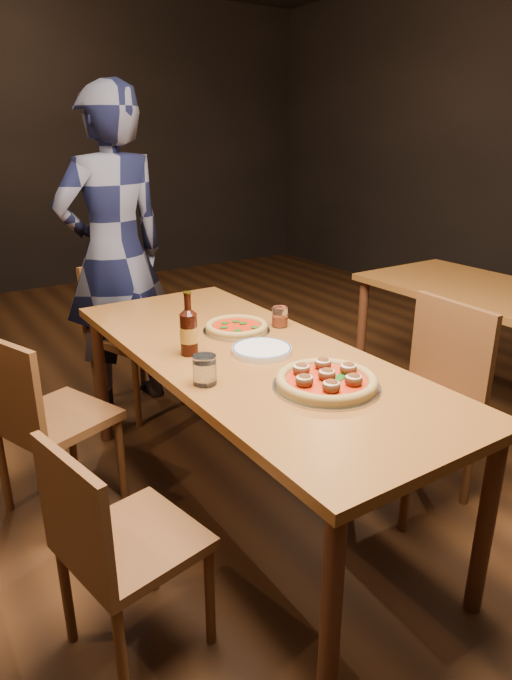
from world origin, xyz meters
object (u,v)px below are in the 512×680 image
pizza_meatball (327,380)px  diner (115,255)px  chair_main_sw (57,417)px  chair_main_e (413,403)px  chair_end (137,336)px  chair_main_nw (133,540)px  beer_bottle (189,333)px  amber_glass (280,317)px  plate_stack (262,350)px  pizza_margherita (237,327)px  table_main (249,368)px  water_glass (205,370)px

pizza_meatball → diner: 1.78m
chair_main_sw → pizza_meatball: (0.74, -0.90, 0.33)m
chair_main_e → chair_end: chair_main_e is taller
chair_main_nw → beer_bottle: bearing=-53.2°
amber_glass → diner: 1.20m
chair_main_nw → diner: bearing=-30.8°
pizza_meatball → plate_stack: size_ratio=1.57×
chair_main_sw → pizza_margherita: chair_main_sw is taller
chair_main_e → diner: size_ratio=0.51×
amber_glass → chair_end: bearing=107.7°
chair_end → amber_glass: (0.32, -1.01, 0.33)m
chair_main_e → amber_glass: bearing=-142.9°
chair_main_nw → table_main: bearing=-70.1°
plate_stack → water_glass: (-0.34, -0.14, 0.04)m
plate_stack → water_glass: 0.37m
pizza_margherita → plate_stack: (-0.05, -0.29, -0.01)m
chair_main_e → beer_bottle: (-0.87, 0.44, 0.37)m
chair_main_nw → pizza_margherita: chair_main_nw is taller
chair_main_e → diner: bearing=-153.1°
table_main → diner: bearing=93.0°
water_glass → amber_glass: 0.71m
table_main → amber_glass: size_ratio=21.57×
chair_end → pizza_meatball: bearing=-106.9°
water_glass → chair_main_sw: bearing=121.7°
chair_main_e → diner: diner is taller
pizza_margherita → plate_stack: size_ratio=1.24×
chair_main_nw → diner: size_ratio=0.44×
pizza_margherita → diner: bearing=98.7°
pizza_meatball → beer_bottle: 0.61m
table_main → chair_main_e: chair_main_e is taller
table_main → amber_glass: amber_glass is taller
amber_glass → pizza_meatball: bearing=-111.6°
table_main → water_glass: 0.37m
table_main → diner: (-0.07, 1.33, 0.26)m
diner → pizza_margherita: bearing=90.6°
beer_bottle → water_glass: beer_bottle is taller
chair_end → amber_glass: 1.11m
chair_main_nw → amber_glass: amber_glass is taller
plate_stack → amber_glass: bearing=42.2°
table_main → plate_stack: size_ratio=8.14×
plate_stack → table_main: bearing=144.3°
table_main → diner: diner is taller
chair_main_e → chair_end: 1.68m
chair_end → pizza_margherita: (0.12, -0.95, 0.31)m
chair_main_sw → chair_main_e: size_ratio=0.94×
chair_main_nw → plate_stack: 0.91m
pizza_margherita → diner: diner is taller
beer_bottle → amber_glass: bearing=9.6°
pizza_margherita → water_glass: bearing=-132.9°
chair_main_e → pizza_meatball: chair_main_e is taller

